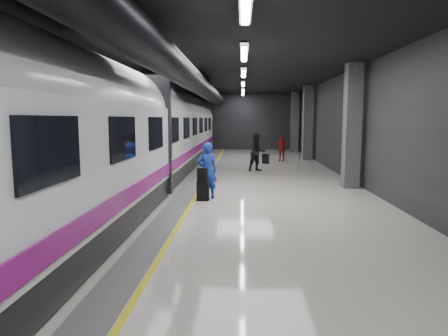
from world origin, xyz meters
TOP-DOWN VIEW (x-y plane):
  - ground at (0.00, 0.00)m, footprint 40.00×40.00m
  - platform_hall at (-0.29, 0.96)m, footprint 10.02×40.02m
  - train at (-3.25, -0.00)m, footprint 3.05×38.00m
  - traveler_main at (-0.55, -0.26)m, footprint 0.75×0.60m
  - suitcase_main at (-0.65, -0.61)m, footprint 0.38×0.26m
  - shoulder_bag at (-0.66, -0.61)m, footprint 0.33×0.22m
  - traveler_far_a at (1.29, 6.44)m, footprint 1.10×1.01m
  - traveler_far_b at (2.92, 11.15)m, footprint 0.97×0.61m
  - suitcase_far at (1.90, 9.85)m, footprint 0.43×0.36m

SIDE VIEW (x-z plane):
  - ground at x=0.00m, z-range 0.00..0.00m
  - suitcase_far at x=1.90m, z-range 0.00..0.54m
  - suitcase_main at x=-0.65m, z-range 0.00..0.60m
  - traveler_far_b at x=2.92m, z-range 0.00..1.53m
  - shoulder_bag at x=-0.66m, z-range 0.60..1.01m
  - traveler_main at x=-0.55m, z-range 0.00..1.79m
  - traveler_far_a at x=1.29m, z-range 0.00..1.82m
  - train at x=-3.25m, z-range 0.04..4.09m
  - platform_hall at x=-0.29m, z-range 1.28..5.79m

